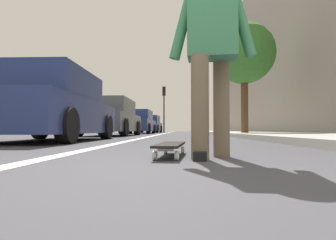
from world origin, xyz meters
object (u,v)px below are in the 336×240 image
skater_person (212,45)px  parked_car_end (149,125)px  parked_car_near (50,108)px  traffic_light (164,101)px  parked_car_mid (111,118)px  skateboard (171,146)px  parked_car_far (138,123)px  street_tree_mid (244,54)px

skater_person → parked_car_end: 22.12m
skater_person → parked_car_end: skater_person is taller
parked_car_end → parked_car_near: bearing=179.9°
parked_car_near → traffic_light: bearing=-3.8°
parked_car_near → parked_car_mid: bearing=0.8°
skateboard → parked_car_far: (15.12, 2.58, 0.61)m
street_tree_mid → skater_person: bearing=165.8°
parked_car_mid → skateboard: bearing=-162.7°
parked_car_far → parked_car_end: bearing=0.7°
parked_car_end → traffic_light: 2.62m
skateboard → traffic_light: traffic_light is taller
traffic_light → parked_car_end: bearing=121.6°
parked_car_near → parked_car_far: parked_car_far is taller
skater_person → parked_car_mid: skater_person is taller
street_tree_mid → skateboard: bearing=163.7°
parked_car_far → parked_car_near: bearing=179.5°
parked_car_far → parked_car_end: parked_car_end is taller
parked_car_near → traffic_light: traffic_light is taller
parked_car_far → skater_person: bearing=-169.1°
skateboard → parked_car_near: size_ratio=0.21×
skateboard → street_tree_mid: size_ratio=0.17×
parked_car_near → parked_car_end: 18.42m
parked_car_near → parked_car_end: parked_car_end is taller
parked_car_far → parked_car_end: size_ratio=1.05×
parked_car_mid → traffic_light: 13.92m
parked_car_near → parked_car_mid: 5.51m
parked_car_near → parked_car_mid: (5.51, 0.07, 0.02)m
parked_car_mid → street_tree_mid: size_ratio=0.89×
traffic_light → skateboard: bearing=-176.4°
parked_car_end → traffic_light: (0.78, -1.26, 2.16)m
parked_car_mid → parked_car_far: size_ratio=1.04×
parked_car_end → traffic_light: traffic_light is taller
parked_car_end → street_tree_mid: 13.25m
parked_car_end → street_tree_mid: bearing=-154.2°
parked_car_mid → traffic_light: size_ratio=1.08×
parked_car_far → street_tree_mid: bearing=-132.0°
skater_person → parked_car_mid: size_ratio=0.37×
skateboard → traffic_light: size_ratio=0.21×
parked_car_far → street_tree_mid: (-4.99, -5.53, 2.96)m
parked_car_end → street_tree_mid: size_ratio=0.81×
street_tree_mid → parked_car_far: bearing=48.0°
skateboard → parked_car_near: bearing=38.7°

